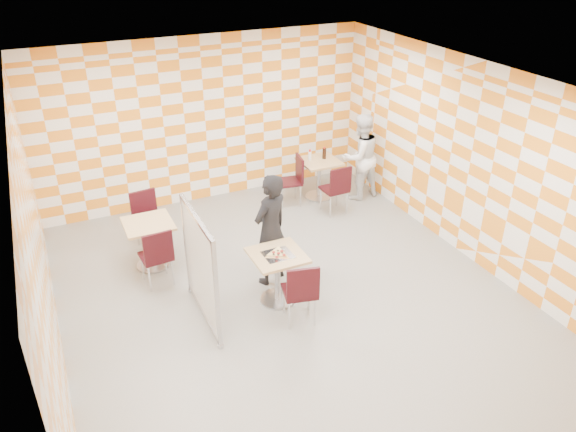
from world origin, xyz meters
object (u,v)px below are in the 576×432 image
at_px(second_table, 319,172).
at_px(chair_second_side, 294,177).
at_px(chair_second_front, 337,186).
at_px(chair_main_front, 301,290).
at_px(man_white, 360,157).
at_px(chair_empty_far, 147,215).
at_px(soda_bottle, 324,153).
at_px(empty_table, 150,237).
at_px(sport_bottle, 310,155).
at_px(chair_empty_near, 157,254).
at_px(man_dark, 271,230).
at_px(main_table, 277,269).
at_px(partition, 201,268).

height_order(second_table, chair_second_side, chair_second_side).
xyz_separation_m(second_table, chair_second_front, (-0.03, -0.74, 0.04)).
xyz_separation_m(chair_main_front, man_white, (2.66, 2.96, 0.27)).
relative_size(chair_empty_far, soda_bottle, 4.02).
bearing_deg(chair_second_front, empty_table, -174.88).
distance_m(man_white, sport_bottle, 0.93).
distance_m(chair_empty_near, man_white, 4.33).
height_order(second_table, sport_bottle, sport_bottle).
bearing_deg(soda_bottle, man_dark, -132.80).
height_order(chair_second_side, soda_bottle, soda_bottle).
distance_m(chair_second_side, man_dark, 2.52).
height_order(man_dark, soda_bottle, man_dark).
distance_m(chair_main_front, chair_empty_far, 3.15).
bearing_deg(sport_bottle, soda_bottle, -11.85).
bearing_deg(second_table, chair_second_side, -175.23).
bearing_deg(chair_empty_near, main_table, -36.26).
height_order(man_white, soda_bottle, man_white).
relative_size(chair_empty_near, man_dark, 0.55).
distance_m(man_white, soda_bottle, 0.66).
relative_size(partition, sport_bottle, 7.75).
relative_size(partition, man_dark, 0.92).
distance_m(chair_main_front, partition, 1.31).
relative_size(chair_empty_near, man_white, 0.57).
bearing_deg(chair_main_front, second_table, 58.83).
bearing_deg(soda_bottle, second_table, -158.78).
relative_size(chair_empty_far, man_dark, 0.55).
bearing_deg(man_white, partition, 25.51).
distance_m(chair_main_front, chair_empty_near, 2.19).
height_order(empty_table, chair_empty_near, chair_empty_near).
relative_size(chair_second_front, chair_second_side, 1.00).
relative_size(chair_second_side, man_white, 0.57).
bearing_deg(soda_bottle, sport_bottle, 168.15).
distance_m(second_table, partition, 4.03).
bearing_deg(chair_second_side, chair_main_front, -113.96).
relative_size(second_table, man_dark, 0.45).
bearing_deg(man_white, second_table, -28.83).
xyz_separation_m(empty_table, chair_empty_far, (0.10, 0.65, 0.04)).
relative_size(second_table, chair_second_front, 0.81).
height_order(chair_second_side, man_dark, man_dark).
xyz_separation_m(main_table, soda_bottle, (2.15, 2.69, 0.34)).
bearing_deg(sport_bottle, second_table, -35.47).
relative_size(chair_empty_near, sport_bottle, 4.62).
bearing_deg(partition, soda_bottle, 39.61).
distance_m(second_table, chair_empty_far, 3.33).
xyz_separation_m(chair_second_side, soda_bottle, (0.67, 0.09, 0.31)).
bearing_deg(main_table, man_dark, 76.53).
height_order(partition, man_dark, man_dark).
bearing_deg(second_table, man_dark, -131.64).
relative_size(main_table, second_table, 1.00).
distance_m(second_table, man_dark, 2.89).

